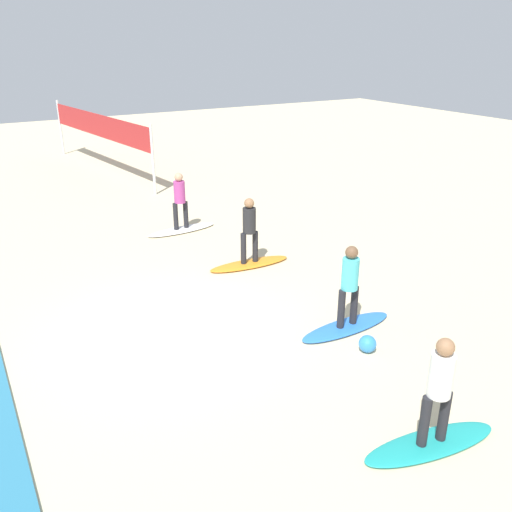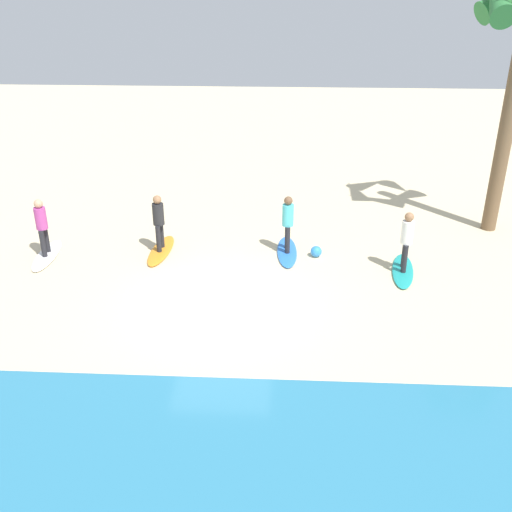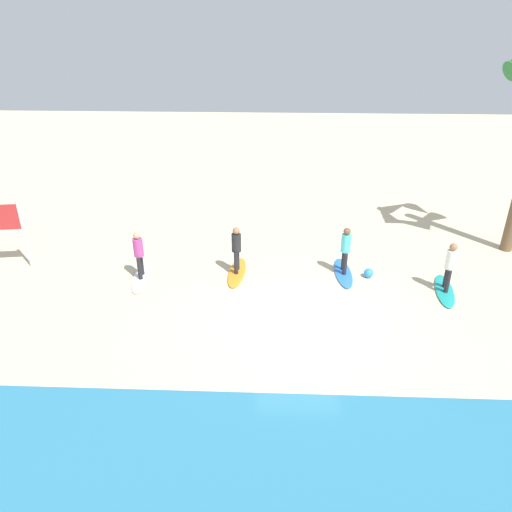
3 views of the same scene
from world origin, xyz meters
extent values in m
plane|color=beige|center=(0.00, 0.00, 0.00)|extent=(60.00, 60.00, 0.00)
ellipsoid|color=teal|center=(-4.72, -1.90, 0.04)|extent=(0.88, 2.16, 0.09)
cylinder|color=#232328|center=(-4.70, -1.75, 0.48)|extent=(0.14, 0.14, 0.78)
cylinder|color=#232328|center=(-4.75, -2.06, 0.48)|extent=(0.14, 0.14, 0.78)
cylinder|color=white|center=(-4.72, -1.90, 1.18)|extent=(0.32, 0.32, 0.62)
sphere|color=#9E704C|center=(-4.72, -1.90, 1.61)|extent=(0.24, 0.24, 0.24)
ellipsoid|color=blue|center=(-1.59, -2.94, 0.04)|extent=(0.62, 2.12, 0.09)
cylinder|color=#232328|center=(-1.60, -2.78, 0.48)|extent=(0.14, 0.14, 0.78)
cylinder|color=#232328|center=(-1.59, -3.10, 0.48)|extent=(0.14, 0.14, 0.78)
cylinder|color=#4CC6D1|center=(-1.59, -2.94, 1.18)|extent=(0.32, 0.32, 0.62)
sphere|color=brown|center=(-1.59, -2.94, 1.61)|extent=(0.24, 0.24, 0.24)
ellipsoid|color=orange|center=(2.06, -2.83, 0.04)|extent=(0.69, 2.13, 0.09)
cylinder|color=#232328|center=(2.07, -2.67, 0.48)|extent=(0.14, 0.14, 0.78)
cylinder|color=#232328|center=(2.05, -2.99, 0.48)|extent=(0.14, 0.14, 0.78)
cylinder|color=#262628|center=(2.06, -2.83, 1.18)|extent=(0.32, 0.32, 0.62)
sphere|color=#9E704C|center=(2.06, -2.83, 1.61)|extent=(0.24, 0.24, 0.24)
ellipsoid|color=white|center=(5.24, -2.35, 0.04)|extent=(0.69, 2.13, 0.09)
cylinder|color=#232328|center=(5.23, -2.19, 0.48)|extent=(0.14, 0.14, 0.78)
cylinder|color=#232328|center=(5.25, -2.51, 0.48)|extent=(0.14, 0.14, 0.78)
cylinder|color=#B74293|center=(5.24, -2.35, 1.18)|extent=(0.32, 0.32, 0.62)
sphere|color=tan|center=(5.24, -2.35, 1.61)|extent=(0.24, 0.24, 0.24)
cylinder|color=silver|center=(9.34, -3.06, 1.25)|extent=(0.10, 0.10, 2.50)
sphere|color=#338CE5|center=(-2.42, -2.75, 0.16)|extent=(0.32, 0.32, 0.32)
camera|label=1|loc=(-8.62, 3.15, 5.31)|focal=37.71mm
camera|label=2|loc=(-1.49, 12.43, 7.34)|focal=41.35mm
camera|label=3|loc=(0.81, 11.89, 8.38)|focal=34.61mm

